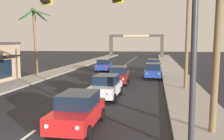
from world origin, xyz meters
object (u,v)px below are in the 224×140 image
sedan_fifth_in_queue (119,75)px  sedan_oncoming_far (104,65)px  sedan_parked_nearest_kerb (153,71)px  sedan_lead_at_stop_bar (78,110)px  sedan_third_in_queue (106,86)px  traffic_signal_mast (93,6)px  palm_right_nearest (219,6)px  town_gateway_arch (136,42)px  palm_left_second (35,26)px  sedan_parked_mid_kerb (154,65)px  palm_right_second (188,1)px

sedan_fifth_in_queue → sedan_oncoming_far: 11.51m
sedan_parked_nearest_kerb → sedan_lead_at_stop_bar: bearing=-100.3°
sedan_third_in_queue → sedan_oncoming_far: bearing=101.6°
traffic_signal_mast → palm_right_nearest: size_ratio=1.55×
traffic_signal_mast → sedan_parked_nearest_kerb: traffic_signal_mast is taller
traffic_signal_mast → town_gateway_arch: 64.28m
sedan_lead_at_stop_bar → palm_left_second: 20.69m
traffic_signal_mast → sedan_fifth_in_queue: traffic_signal_mast is taller
sedan_third_in_queue → palm_left_second: 15.46m
sedan_lead_at_stop_bar → palm_left_second: palm_left_second is taller
sedan_oncoming_far → sedan_parked_mid_kerb: 6.99m
traffic_signal_mast → sedan_oncoming_far: traffic_signal_mast is taller
sedan_parked_nearest_kerb → palm_right_second: palm_right_second is taller
traffic_signal_mast → town_gateway_arch: size_ratio=0.74×
sedan_oncoming_far → palm_left_second: 11.18m
sedan_oncoming_far → palm_right_nearest: palm_right_nearest is taller
traffic_signal_mast → palm_right_second: (4.85, 13.37, 2.10)m
sedan_parked_mid_kerb → palm_right_second: 16.16m
traffic_signal_mast → palm_right_second: palm_right_second is taller
sedan_lead_at_stop_bar → palm_right_second: palm_right_second is taller
sedan_oncoming_far → sedan_parked_nearest_kerb: size_ratio=0.99×
sedan_fifth_in_queue → sedan_parked_mid_kerb: bearing=74.7°
sedan_third_in_queue → palm_left_second: bearing=134.8°
sedan_third_in_queue → sedan_parked_nearest_kerb: bearing=74.0°
sedan_parked_nearest_kerb → palm_right_nearest: size_ratio=0.62×
sedan_lead_at_stop_bar → sedan_parked_mid_kerb: 26.03m
sedan_fifth_in_queue → sedan_oncoming_far: size_ratio=1.01×
palm_left_second → palm_right_nearest: size_ratio=1.10×
sedan_third_in_queue → town_gateway_arch: 55.40m
sedan_lead_at_stop_bar → sedan_parked_nearest_kerb: bearing=79.7°
sedan_fifth_in_queue → town_gateway_arch: (-1.87, 48.40, 3.23)m
sedan_oncoming_far → palm_right_second: 17.77m
palm_right_second → town_gateway_arch: palm_right_second is taller
sedan_third_in_queue → sedan_oncoming_far: size_ratio=1.00×
sedan_third_in_queue → sedan_fifth_in_queue: (-0.04, 6.88, 0.00)m
sedan_parked_nearest_kerb → palm_right_second: bearing=-68.0°
traffic_signal_mast → sedan_third_in_queue: bearing=97.7°
sedan_fifth_in_queue → palm_left_second: size_ratio=0.57×
traffic_signal_mast → sedan_parked_nearest_kerb: (2.06, 20.31, -4.49)m
sedan_third_in_queue → palm_right_nearest: bearing=-47.9°
palm_left_second → town_gateway_arch: palm_left_second is taller
palm_right_second → sedan_parked_nearest_kerb: bearing=112.0°
sedan_fifth_in_queue → palm_left_second: bearing=161.2°
sedan_third_in_queue → sedan_parked_nearest_kerb: same height
sedan_lead_at_stop_bar → sedan_oncoming_far: size_ratio=1.00×
sedan_oncoming_far → town_gateway_arch: 37.65m
sedan_parked_nearest_kerb → sedan_fifth_in_queue: bearing=-126.2°
sedan_parked_nearest_kerb → palm_right_second: (2.80, -6.94, 6.59)m
sedan_fifth_in_queue → palm_left_second: palm_left_second is taller
sedan_parked_nearest_kerb → town_gateway_arch: (-5.17, 43.88, 3.23)m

